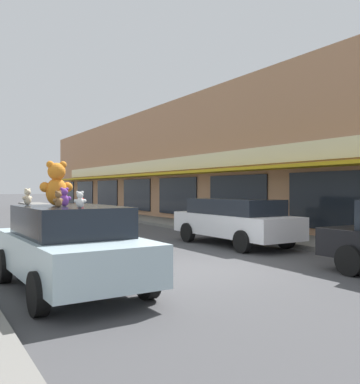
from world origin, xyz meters
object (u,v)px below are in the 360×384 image
(teddy_bear_cream, at_px, (27,197))
(teddy_bear_red, at_px, (81,199))
(teddy_bear_giant, at_px, (57,184))
(plush_art_car, at_px, (70,246))
(teddy_bear_white, at_px, (80,200))
(teddy_bear_blue, at_px, (58,198))
(parked_car_far_center, at_px, (234,220))
(teddy_bear_purple, at_px, (64,197))
(teddy_bear_brown, at_px, (58,199))

(teddy_bear_cream, bearing_deg, teddy_bear_red, 124.93)
(teddy_bear_giant, height_order, teddy_bear_cream, teddy_bear_giant)
(plush_art_car, xyz_separation_m, teddy_bear_white, (-0.08, -0.84, 0.84))
(teddy_bear_blue, distance_m, teddy_bear_white, 1.85)
(teddy_bear_cream, height_order, teddy_bear_red, teddy_bear_cream)
(teddy_bear_cream, relative_size, parked_car_far_center, 0.07)
(teddy_bear_giant, bearing_deg, parked_car_far_center, -150.56)
(teddy_bear_blue, bearing_deg, teddy_bear_purple, 87.14)
(plush_art_car, height_order, teddy_bear_blue, teddy_bear_blue)
(teddy_bear_brown, relative_size, parked_car_far_center, 0.06)
(teddy_bear_giant, height_order, parked_car_far_center, teddy_bear_giant)
(plush_art_car, distance_m, teddy_bear_blue, 1.31)
(teddy_bear_giant, relative_size, parked_car_far_center, 0.17)
(teddy_bear_purple, relative_size, teddy_bear_brown, 1.19)
(teddy_bear_giant, bearing_deg, teddy_bear_cream, -56.15)
(teddy_bear_red, bearing_deg, teddy_bear_brown, 32.06)
(teddy_bear_blue, distance_m, teddy_bear_red, 0.50)
(teddy_bear_giant, bearing_deg, plush_art_car, 120.36)
(teddy_bear_giant, height_order, teddy_bear_brown, teddy_bear_giant)
(teddy_bear_purple, bearing_deg, teddy_bear_cream, -57.97)
(teddy_bear_white, height_order, teddy_bear_brown, teddy_bear_brown)
(teddy_bear_blue, height_order, teddy_bear_white, teddy_bear_white)
(teddy_bear_giant, relative_size, teddy_bear_cream, 2.55)
(teddy_bear_purple, bearing_deg, teddy_bear_white, 97.35)
(teddy_bear_cream, distance_m, teddy_bear_blue, 0.60)
(teddy_bear_red, bearing_deg, teddy_bear_white, 49.51)
(teddy_bear_white, relative_size, parked_car_far_center, 0.06)
(teddy_bear_cream, relative_size, teddy_bear_purple, 0.96)
(plush_art_car, bearing_deg, teddy_bear_brown, -132.95)
(teddy_bear_blue, bearing_deg, teddy_bear_cream, 8.25)
(plush_art_car, height_order, teddy_bear_cream, teddy_bear_cream)
(teddy_bear_purple, height_order, parked_car_far_center, teddy_bear_purple)
(teddy_bear_purple, distance_m, teddy_bear_red, 0.78)
(teddy_bear_purple, distance_m, teddy_bear_white, 0.87)
(teddy_bear_giant, relative_size, teddy_bear_red, 3.47)
(plush_art_car, height_order, teddy_bear_red, teddy_bear_red)
(teddy_bear_white, distance_m, teddy_bear_red, 1.55)
(teddy_bear_giant, relative_size, teddy_bear_brown, 2.90)
(plush_art_car, height_order, teddy_bear_white, teddy_bear_white)
(teddy_bear_giant, xyz_separation_m, teddy_bear_blue, (0.22, 0.69, -0.27))
(teddy_bear_purple, xyz_separation_m, parked_car_far_center, (6.35, 3.24, -0.85))
(parked_car_far_center, bearing_deg, teddy_bear_brown, -151.20)
(teddy_bear_giant, distance_m, teddy_bear_red, 0.70)
(plush_art_car, distance_m, teddy_bear_purple, 0.88)
(teddy_bear_purple, xyz_separation_m, teddy_bear_white, (0.00, -0.87, -0.03))
(teddy_bear_giant, xyz_separation_m, parked_car_far_center, (6.41, 2.96, -1.08))
(plush_art_car, distance_m, teddy_bear_red, 1.12)
(teddy_bear_brown, bearing_deg, teddy_bear_cream, -107.67)
(plush_art_car, bearing_deg, teddy_bear_red, 56.15)
(teddy_bear_white, bearing_deg, teddy_bear_red, -87.43)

